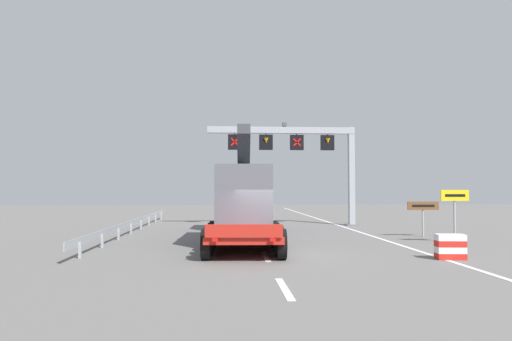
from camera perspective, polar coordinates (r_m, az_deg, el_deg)
The scene contains 9 objects.
ground at distance 17.84m, azimuth 1.54°, elevation -10.46°, with size 112.00×112.00×0.00m, color slate.
lane_markings at distance 39.35m, azimuth -1.65°, elevation -6.00°, with size 0.20×57.92×0.01m.
edge_line_right at distance 30.71m, azimuth 11.08°, elevation -6.99°, with size 0.20×63.00×0.01m, color silver.
overhead_lane_gantry at distance 31.98m, azimuth 5.64°, elevation 2.98°, with size 10.51×0.90×7.15m.
heavy_haul_truck_red at distance 23.78m, azimuth -1.56°, elevation -3.62°, with size 3.48×14.14×5.30m.
exit_sign_yellow at distance 23.34m, azimuth 23.53°, elevation -3.75°, with size 1.34×0.15×2.48m.
tourist_info_sign_brown at distance 25.83m, azimuth 20.10°, elevation -4.60°, with size 1.69×0.15×1.86m.
crash_barrier_striped at distance 18.03m, azimuth 23.06°, elevation -8.74°, with size 1.04×0.59×0.90m.
guardrail_left at distance 28.22m, azimuth -14.78°, elevation -6.25°, with size 0.13×24.12×0.76m.
Camera 1 is at (-1.65, -17.58, 2.52)m, focal length 32.09 mm.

